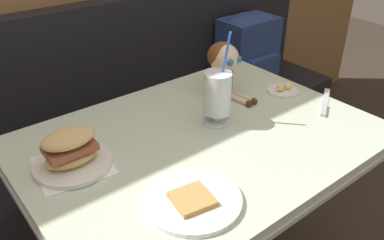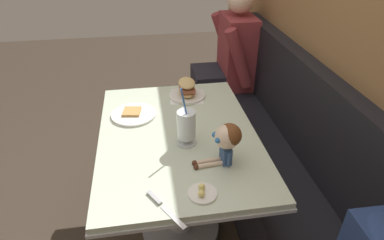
{
  "view_description": "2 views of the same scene",
  "coord_description": "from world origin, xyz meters",
  "px_view_note": "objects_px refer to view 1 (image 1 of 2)",
  "views": [
    {
      "loc": [
        -0.69,
        -0.64,
        1.42
      ],
      "look_at": [
        -0.01,
        0.21,
        0.79
      ],
      "focal_mm": 37.44,
      "sensor_mm": 36.0,
      "label": 1
    },
    {
      "loc": [
        1.37,
        0.04,
        1.69
      ],
      "look_at": [
        0.0,
        0.25,
        0.81
      ],
      "focal_mm": 30.46,
      "sensor_mm": 36.0,
      "label": 2
    }
  ],
  "objects_px": {
    "milkshake_glass": "(217,95)",
    "seated_doll": "(224,61)",
    "sandwich_plate": "(71,153)",
    "backpack": "(248,50)",
    "butter_knife": "(325,106)",
    "butter_saucer": "(283,90)",
    "toast_plate": "(192,200)"
  },
  "relations": [
    {
      "from": "butter_saucer",
      "to": "butter_knife",
      "type": "xyz_separation_m",
      "value": [
        0.02,
        -0.17,
        -0.0
      ]
    },
    {
      "from": "sandwich_plate",
      "to": "butter_knife",
      "type": "distance_m",
      "value": 0.88
    },
    {
      "from": "toast_plate",
      "to": "backpack",
      "type": "relative_size",
      "value": 0.62
    },
    {
      "from": "sandwich_plate",
      "to": "butter_saucer",
      "type": "relative_size",
      "value": 1.89
    },
    {
      "from": "milkshake_glass",
      "to": "seated_doll",
      "type": "xyz_separation_m",
      "value": [
        0.17,
        0.15,
        0.03
      ]
    },
    {
      "from": "toast_plate",
      "to": "butter_knife",
      "type": "distance_m",
      "value": 0.69
    },
    {
      "from": "sandwich_plate",
      "to": "milkshake_glass",
      "type": "bearing_deg",
      "value": -8.53
    },
    {
      "from": "backpack",
      "to": "toast_plate",
      "type": "bearing_deg",
      "value": -141.73
    },
    {
      "from": "milkshake_glass",
      "to": "seated_doll",
      "type": "distance_m",
      "value": 0.23
    },
    {
      "from": "backpack",
      "to": "butter_knife",
      "type": "bearing_deg",
      "value": -116.59
    },
    {
      "from": "milkshake_glass",
      "to": "butter_knife",
      "type": "distance_m",
      "value": 0.42
    },
    {
      "from": "seated_doll",
      "to": "butter_saucer",
      "type": "bearing_deg",
      "value": -37.44
    },
    {
      "from": "sandwich_plate",
      "to": "seated_doll",
      "type": "bearing_deg",
      "value": 7.24
    },
    {
      "from": "butter_saucer",
      "to": "toast_plate",
      "type": "bearing_deg",
      "value": -157.81
    },
    {
      "from": "sandwich_plate",
      "to": "seated_doll",
      "type": "distance_m",
      "value": 0.66
    },
    {
      "from": "sandwich_plate",
      "to": "seated_doll",
      "type": "height_order",
      "value": "seated_doll"
    },
    {
      "from": "milkshake_glass",
      "to": "butter_knife",
      "type": "height_order",
      "value": "milkshake_glass"
    },
    {
      "from": "butter_knife",
      "to": "toast_plate",
      "type": "bearing_deg",
      "value": -172.05
    },
    {
      "from": "milkshake_glass",
      "to": "backpack",
      "type": "height_order",
      "value": "milkshake_glass"
    },
    {
      "from": "sandwich_plate",
      "to": "butter_knife",
      "type": "height_order",
      "value": "sandwich_plate"
    },
    {
      "from": "butter_knife",
      "to": "seated_doll",
      "type": "relative_size",
      "value": 0.95
    },
    {
      "from": "sandwich_plate",
      "to": "toast_plate",
      "type": "bearing_deg",
      "value": -62.57
    },
    {
      "from": "toast_plate",
      "to": "seated_doll",
      "type": "xyz_separation_m",
      "value": [
        0.48,
        0.41,
        0.12
      ]
    },
    {
      "from": "milkshake_glass",
      "to": "seated_doll",
      "type": "bearing_deg",
      "value": 42.37
    },
    {
      "from": "butter_knife",
      "to": "backpack",
      "type": "xyz_separation_m",
      "value": [
        0.37,
        0.73,
        -0.09
      ]
    },
    {
      "from": "butter_saucer",
      "to": "milkshake_glass",
      "type": "bearing_deg",
      "value": -177.88
    },
    {
      "from": "toast_plate",
      "to": "seated_doll",
      "type": "distance_m",
      "value": 0.64
    },
    {
      "from": "milkshake_glass",
      "to": "butter_saucer",
      "type": "distance_m",
      "value": 0.36
    },
    {
      "from": "milkshake_glass",
      "to": "sandwich_plate",
      "type": "distance_m",
      "value": 0.49
    },
    {
      "from": "butter_saucer",
      "to": "backpack",
      "type": "xyz_separation_m",
      "value": [
        0.39,
        0.56,
        -0.09
      ]
    },
    {
      "from": "milkshake_glass",
      "to": "butter_knife",
      "type": "xyz_separation_m",
      "value": [
        0.37,
        -0.16,
        -0.1
      ]
    },
    {
      "from": "toast_plate",
      "to": "sandwich_plate",
      "type": "distance_m",
      "value": 0.37
    }
  ]
}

